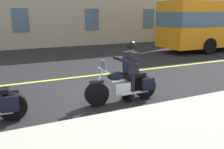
# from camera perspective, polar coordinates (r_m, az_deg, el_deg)

# --- Properties ---
(ground_plane) EXTENTS (80.00, 80.00, 0.00)m
(ground_plane) POSITION_cam_1_polar(r_m,az_deg,el_deg) (7.98, -1.41, -3.76)
(ground_plane) COLOR black
(lane_center_stripe) EXTENTS (60.00, 0.16, 0.01)m
(lane_center_stripe) POSITION_cam_1_polar(r_m,az_deg,el_deg) (9.77, -6.14, -0.41)
(lane_center_stripe) COLOR #E5DB4C
(lane_center_stripe) RESTS_ON ground_plane
(motorcycle_main) EXTENTS (2.21, 0.60, 1.26)m
(motorcycle_main) POSITION_cam_1_polar(r_m,az_deg,el_deg) (6.91, 2.91, -2.74)
(motorcycle_main) COLOR black
(motorcycle_main) RESTS_ON ground_plane
(rider_main) EXTENTS (0.62, 0.54, 1.74)m
(rider_main) POSITION_cam_1_polar(r_m,az_deg,el_deg) (6.86, 4.36, 2.14)
(rider_main) COLOR black
(rider_main) RESTS_ON ground_plane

